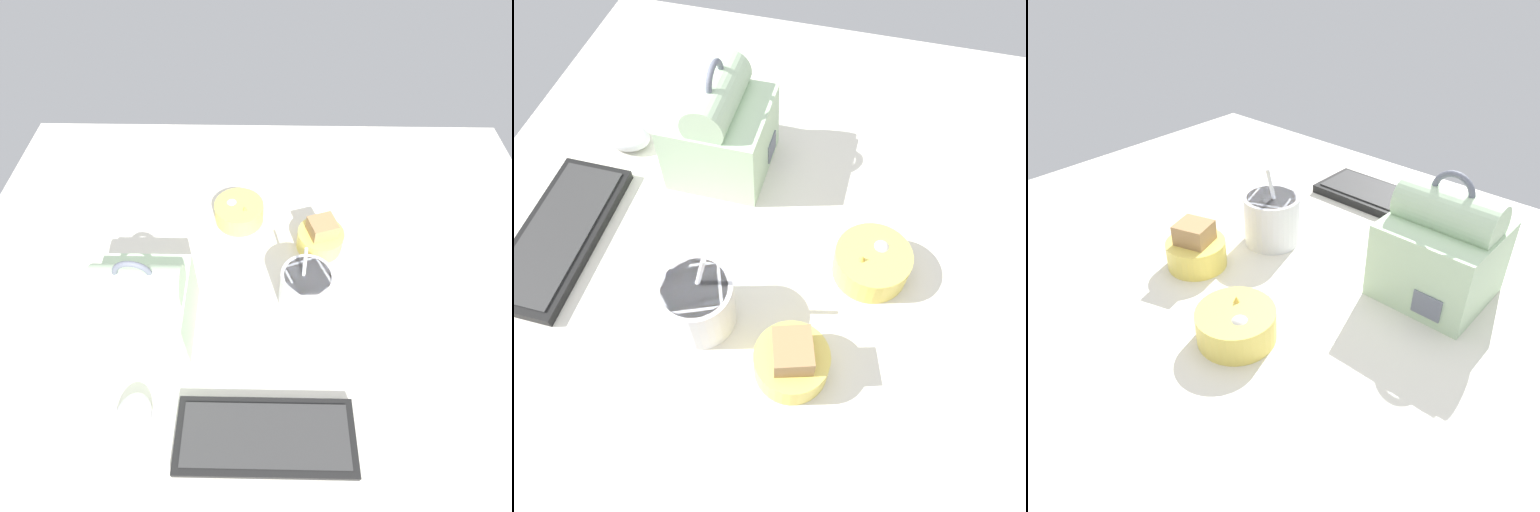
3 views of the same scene
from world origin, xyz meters
TOP-DOWN VIEW (x-y plane):
  - desk_surface at (0.00, 0.00)cm, footprint 140.00×110.00cm
  - keyboard at (-0.32, 34.98)cm, footprint 30.76×12.68cm
  - lunch_bag at (22.85, 13.63)cm, footprint 16.84×16.89cm
  - soup_cup at (-8.07, 7.37)cm, footprint 10.64×10.64cm
  - bento_bowl_sandwich at (-12.52, -7.63)cm, footprint 10.59×10.59cm
  - bento_bowl_snacks at (6.55, -15.92)cm, footprint 11.92×11.92cm
  - computer_mouse at (22.98, 32.86)cm, footprint 6.48×9.20cm

SIDE VIEW (x-z plane):
  - desk_surface at x=0.00cm, z-range 0.00..2.00cm
  - keyboard at x=-0.32cm, z-range 1.97..4.07cm
  - computer_mouse at x=22.98cm, z-range 2.00..5.91cm
  - bento_bowl_snacks at x=6.55cm, z-range 1.67..7.67cm
  - bento_bowl_sandwich at x=-12.52cm, z-range 0.91..9.48cm
  - soup_cup at x=-8.07cm, z-range -0.97..14.92cm
  - lunch_bag at x=22.85cm, z-range -0.66..21.23cm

